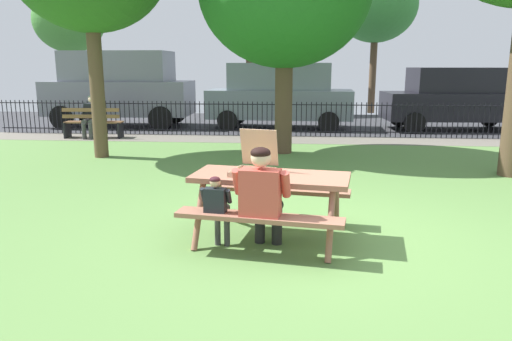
{
  "coord_description": "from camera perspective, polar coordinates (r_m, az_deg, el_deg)",
  "views": [
    {
      "loc": [
        -0.29,
        -5.58,
        2.01
      ],
      "look_at": [
        -0.79,
        0.14,
        0.75
      ],
      "focal_mm": 33.76,
      "sensor_mm": 36.0,
      "label": 1
    }
  ],
  "objects": [
    {
      "name": "child_at_table",
      "position": [
        5.26,
        -4.6,
        -4.16
      ],
      "size": [
        0.35,
        0.35,
        0.86
      ],
      "color": "#3C3C3C",
      "rests_on": "ground"
    },
    {
      "name": "picnic_table_foreground",
      "position": [
        5.61,
        1.72,
        -2.21
      ],
      "size": [
        2.0,
        1.73,
        0.79
      ],
      "color": "#9D664F",
      "rests_on": "ground"
    },
    {
      "name": "ground",
      "position": [
        7.99,
        6.97,
        -2.37
      ],
      "size": [
        28.0,
        12.28,
        0.02
      ],
      "primitive_type": "cube",
      "color": "#5F8945"
    },
    {
      "name": "iron_fence_streetside",
      "position": [
        13.95,
        6.26,
        6.09
      ],
      "size": [
        18.59,
        0.03,
        0.99
      ],
      "color": "black",
      "rests_on": "ground"
    },
    {
      "name": "person_on_park_bench",
      "position": [
        14.33,
        -18.89,
        6.29
      ],
      "size": [
        0.62,
        0.6,
        1.19
      ],
      "color": "#3A3A3A",
      "rests_on": "ground"
    },
    {
      "name": "street_asphalt",
      "position": [
        17.22,
        6.02,
        5.58
      ],
      "size": [
        28.0,
        6.48,
        0.01
      ],
      "primitive_type": "cube",
      "color": "#38383D"
    },
    {
      "name": "far_tree_left",
      "position": [
        23.56,
        -21.28,
        16.16
      ],
      "size": [
        3.05,
        3.05,
        5.3
      ],
      "color": "brown",
      "rests_on": "ground"
    },
    {
      "name": "parked_car_center",
      "position": [
        16.45,
        22.53,
        7.94
      ],
      "size": [
        4.5,
        2.11,
        1.94
      ],
      "color": "black",
      "rests_on": "ground"
    },
    {
      "name": "far_tree_midleft",
      "position": [
        21.43,
        -0.79,
        18.77
      ],
      "size": [
        3.88,
        3.88,
        6.16
      ],
      "color": "brown",
      "rests_on": "ground"
    },
    {
      "name": "park_bench_left",
      "position": [
        14.33,
        -18.73,
        5.33
      ],
      "size": [
        1.62,
        0.55,
        0.85
      ],
      "color": "brown",
      "rests_on": "ground"
    },
    {
      "name": "pizza_box_open",
      "position": [
        5.61,
        -0.16,
        0.63
      ],
      "size": [
        0.56,
        0.61,
        0.5
      ],
      "color": "tan",
      "rests_on": "picnic_table_foreground"
    },
    {
      "name": "parked_car_left",
      "position": [
        15.72,
        2.89,
        9.02
      ],
      "size": [
        4.68,
        2.12,
        2.08
      ],
      "color": "slate",
      "rests_on": "ground"
    },
    {
      "name": "adult_at_table",
      "position": [
        5.12,
        0.75,
        -2.95
      ],
      "size": [
        0.63,
        0.63,
        1.19
      ],
      "color": "black",
      "rests_on": "ground"
    },
    {
      "name": "cobblestone_walkway",
      "position": [
        13.32,
        6.26,
        3.6
      ],
      "size": [
        28.0,
        1.4,
        0.01
      ],
      "primitive_type": "cube",
      "color": "slate"
    },
    {
      "name": "far_tree_center",
      "position": [
        21.55,
        14.04,
        18.46
      ],
      "size": [
        3.39,
        3.39,
        5.98
      ],
      "color": "brown",
      "rests_on": "ground"
    },
    {
      "name": "parked_car_far_left",
      "position": [
        16.78,
        -15.85,
        9.5
      ],
      "size": [
        4.74,
        2.15,
        2.46
      ],
      "color": "slate",
      "rests_on": "ground"
    }
  ]
}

